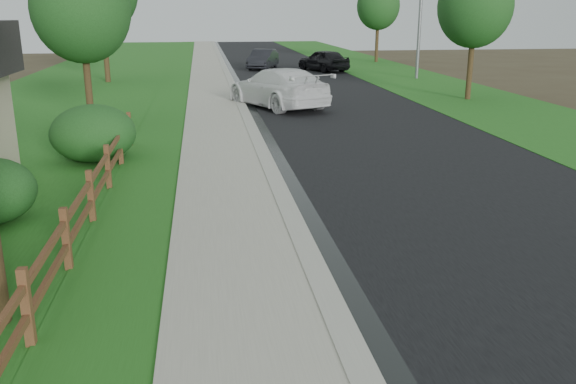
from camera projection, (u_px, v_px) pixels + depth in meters
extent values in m
cube|color=black|center=(293.00, 76.00, 39.42)|extent=(8.00, 90.00, 0.02)
cube|color=gray|center=(228.00, 76.00, 38.84)|extent=(0.40, 90.00, 0.12)
cube|color=black|center=(234.00, 77.00, 38.90)|extent=(0.50, 90.00, 0.00)
cube|color=#9C9988|center=(208.00, 77.00, 38.67)|extent=(2.20, 90.00, 0.10)
cube|color=#215B1A|center=(178.00, 78.00, 38.42)|extent=(1.60, 90.00, 0.06)
cube|color=#215B1A|center=(93.00, 79.00, 37.73)|extent=(9.00, 90.00, 0.04)
cube|color=#215B1A|center=(396.00, 75.00, 40.34)|extent=(6.00, 90.00, 0.04)
cube|color=#452517|center=(27.00, 309.00, 7.62)|extent=(0.12, 0.12, 1.10)
cube|color=#452517|center=(66.00, 240.00, 9.90)|extent=(0.12, 0.12, 1.10)
cube|color=#452517|center=(91.00, 197.00, 12.17)|extent=(0.12, 0.12, 1.10)
cube|color=#452517|center=(108.00, 167.00, 14.45)|extent=(0.12, 0.12, 1.10)
cube|color=#452517|center=(120.00, 146.00, 16.73)|extent=(0.12, 0.12, 1.10)
cube|color=#452517|center=(130.00, 130.00, 19.00)|extent=(0.12, 0.12, 1.10)
cube|color=#452517|center=(50.00, 276.00, 8.79)|extent=(0.08, 2.35, 0.10)
cube|color=#452517|center=(47.00, 251.00, 8.67)|extent=(0.08, 2.35, 0.10)
cube|color=#452517|center=(80.00, 221.00, 11.06)|extent=(0.08, 2.35, 0.10)
cube|color=#452517|center=(78.00, 200.00, 10.95)|extent=(0.08, 2.35, 0.10)
cube|color=#452517|center=(101.00, 185.00, 13.34)|extent=(0.08, 2.35, 0.10)
cube|color=#452517|center=(99.00, 168.00, 13.23)|extent=(0.08, 2.35, 0.10)
cube|color=#452517|center=(115.00, 160.00, 15.62)|extent=(0.08, 2.35, 0.10)
cube|color=#452517|center=(114.00, 144.00, 15.50)|extent=(0.08, 2.35, 0.10)
cube|color=#452517|center=(125.00, 141.00, 17.89)|extent=(0.08, 2.35, 0.10)
cube|color=#452517|center=(124.00, 127.00, 17.78)|extent=(0.08, 2.35, 0.10)
imported|color=white|center=(278.00, 87.00, 26.71)|extent=(4.56, 6.34, 1.70)
imported|color=black|center=(323.00, 60.00, 42.55)|extent=(3.40, 4.72, 1.49)
imported|color=black|center=(263.00, 59.00, 44.07)|extent=(2.76, 4.45, 1.38)
ellipsoid|color=#1A3F16|center=(93.00, 133.00, 17.12)|extent=(2.97, 2.97, 1.61)
cylinder|color=#312314|center=(87.00, 77.00, 21.86)|extent=(0.25, 0.25, 3.66)
ellipsoid|color=#1A3F16|center=(81.00, 8.00, 21.18)|extent=(3.43, 3.43, 3.77)
cylinder|color=#312314|center=(471.00, 60.00, 28.67)|extent=(0.26, 0.26, 3.76)
ellipsoid|color=#1A3F16|center=(475.00, 6.00, 27.97)|extent=(3.44, 3.44, 3.78)
cylinder|color=#312314|center=(105.00, 43.00, 35.46)|extent=(0.31, 0.31, 4.53)
cylinder|color=#312314|center=(377.00, 38.00, 49.55)|extent=(0.27, 0.27, 3.88)
ellipsoid|color=#1A3F16|center=(378.00, 6.00, 48.83)|extent=(3.43, 3.43, 3.77)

